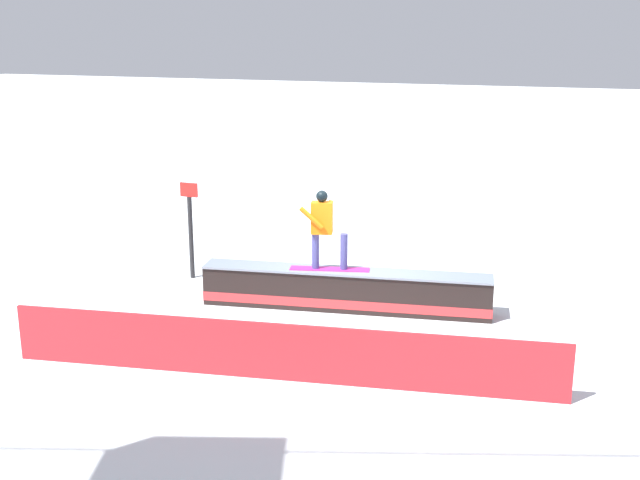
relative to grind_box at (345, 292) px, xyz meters
name	(u,v)px	position (x,y,z in m)	size (l,w,h in m)	color
ground_plane	(345,309)	(0.00, 0.00, -0.36)	(120.00, 120.00, 0.00)	white
grind_box	(345,292)	(0.00, 0.00, 0.00)	(5.58, 1.47, 0.79)	black
snowboarder	(324,227)	(0.41, 0.07, 1.27)	(1.54, 0.66, 1.54)	#C5298B
safety_fence	(279,352)	(0.00, 3.32, 0.10)	(8.69, 0.06, 0.92)	red
trail_marker	(191,228)	(3.73, -0.76, 0.76)	(0.40, 0.10, 2.10)	#262628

